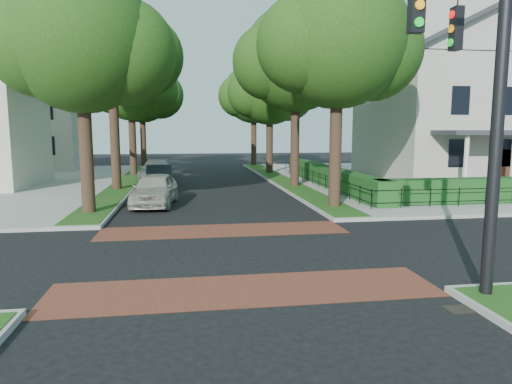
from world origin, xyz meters
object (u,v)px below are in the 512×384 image
traffic_signal (485,80)px  parked_car_front (155,189)px  parked_car_rear (156,170)px  parked_car_middle (159,176)px

traffic_signal → parked_car_front: (-7.75, 13.72, -3.90)m
traffic_signal → parked_car_front: bearing=119.5°
parked_car_rear → parked_car_middle: bearing=-80.0°
parked_car_front → parked_car_middle: size_ratio=1.05×
parked_car_middle → parked_car_front: bearing=-90.3°
traffic_signal → parked_car_rear: size_ratio=1.58×
parked_car_rear → traffic_signal: bearing=-67.9°
traffic_signal → parked_car_middle: size_ratio=1.79×
parked_car_middle → traffic_signal: bearing=-71.0°
parked_car_middle → parked_car_rear: bearing=94.3°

